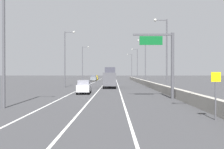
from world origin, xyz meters
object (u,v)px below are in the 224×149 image
at_px(lamp_post_left_near, 6,32).
at_px(car_gray_2, 94,78).
at_px(speed_advisory_sign, 216,92).
at_px(box_truck, 110,78).
at_px(car_yellow_0, 96,78).
at_px(lamp_post_right_second, 165,50).
at_px(lamp_post_left_far, 83,62).
at_px(lamp_post_right_fifth, 131,65).
at_px(car_blue_4, 111,79).
at_px(car_white_1, 112,78).
at_px(overhead_sign_gantry, 166,57).
at_px(car_silver_3, 84,87).
at_px(lamp_post_left_mid, 66,55).
at_px(lamp_post_right_third, 145,59).
at_px(lamp_post_right_fourth, 137,63).

height_order(lamp_post_left_near, car_gray_2, lamp_post_left_near).
height_order(speed_advisory_sign, box_truck, box_truck).
bearing_deg(car_yellow_0, lamp_post_left_near, -91.57).
relative_size(lamp_post_right_second, lamp_post_left_far, 1.00).
height_order(lamp_post_right_fifth, car_blue_4, lamp_post_right_fifth).
bearing_deg(lamp_post_left_far, lamp_post_left_near, -89.13).
bearing_deg(speed_advisory_sign, car_gray_2, 101.67).
relative_size(speed_advisory_sign, lamp_post_right_second, 0.27).
distance_m(car_yellow_0, car_white_1, 6.21).
relative_size(overhead_sign_gantry, box_truck, 0.86).
xyz_separation_m(speed_advisory_sign, car_white_1, (-7.28, 74.46, -0.83)).
bearing_deg(car_blue_4, lamp_post_right_second, -75.34).
relative_size(car_silver_3, box_truck, 0.49).
xyz_separation_m(overhead_sign_gantry, lamp_post_right_fifth, (1.76, 76.30, 1.66)).
xyz_separation_m(lamp_post_right_fifth, car_blue_4, (-8.66, -33.17, -5.40)).
bearing_deg(lamp_post_left_mid, car_blue_4, 69.75).
height_order(speed_advisory_sign, car_blue_4, speed_advisory_sign).
relative_size(overhead_sign_gantry, lamp_post_left_mid, 0.67).
bearing_deg(car_yellow_0, car_white_1, 7.91).
distance_m(car_white_1, car_gray_2, 11.51).
xyz_separation_m(lamp_post_right_third, lamp_post_right_fifth, (0.01, 44.71, 0.00)).
bearing_deg(car_gray_2, car_white_1, 58.11).
relative_size(car_white_1, car_blue_4, 1.03).
height_order(lamp_post_right_fifth, car_yellow_0, lamp_post_right_fifth).
bearing_deg(car_blue_4, lamp_post_left_far, 158.86).
height_order(speed_advisory_sign, lamp_post_right_second, lamp_post_right_second).
xyz_separation_m(lamp_post_right_fifth, lamp_post_left_mid, (-17.29, -56.59, 0.00)).
height_order(overhead_sign_gantry, car_gray_2, overhead_sign_gantry).
xyz_separation_m(speed_advisory_sign, lamp_post_left_near, (-15.32, 4.65, 4.63)).
xyz_separation_m(overhead_sign_gantry, lamp_post_left_far, (-15.69, 46.53, 1.66)).
xyz_separation_m(speed_advisory_sign, lamp_post_right_fourth, (1.53, 65.71, 4.63)).
relative_size(speed_advisory_sign, lamp_post_left_near, 0.27).
bearing_deg(lamp_post_left_near, lamp_post_right_fourth, 74.57).
bearing_deg(car_white_1, lamp_post_right_fifth, 57.71).
bearing_deg(lamp_post_right_third, lamp_post_right_fifth, 89.98).
bearing_deg(lamp_post_right_fourth, car_yellow_0, 152.17).
height_order(speed_advisory_sign, car_white_1, speed_advisory_sign).
bearing_deg(lamp_post_right_third, lamp_post_left_near, -113.25).
bearing_deg(lamp_post_right_fourth, box_truck, -104.07).
bearing_deg(lamp_post_right_second, car_yellow_0, 105.88).
bearing_deg(speed_advisory_sign, box_truck, 103.04).
bearing_deg(car_silver_3, lamp_post_left_mid, 111.59).
xyz_separation_m(car_yellow_0, car_white_1, (6.15, 0.85, -0.03)).
bearing_deg(car_silver_3, lamp_post_left_far, 97.82).
bearing_deg(lamp_post_left_far, lamp_post_right_fifth, 59.61).
distance_m(car_yellow_0, car_blue_4, 19.68).
bearing_deg(lamp_post_right_fourth, lamp_post_right_third, -90.57).
bearing_deg(lamp_post_left_far, car_gray_2, 66.53).
bearing_deg(overhead_sign_gantry, lamp_post_right_third, 86.84).
bearing_deg(speed_advisory_sign, lamp_post_left_mid, 116.91).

